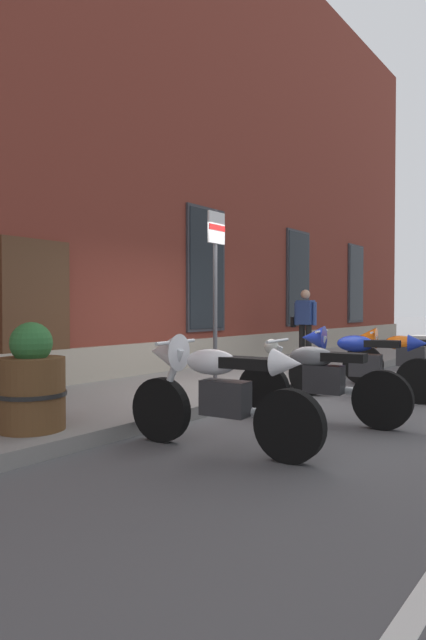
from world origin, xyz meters
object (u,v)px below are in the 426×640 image
Objects in this scene: motorcycle_white_sport at (214,388)px; barrel_planter at (32,385)px; pedestrian_blue_top at (305,320)px; motorcycle_blue_sport at (356,359)px; motorcycle_grey_naked at (318,381)px; motorcycle_orange_sport at (403,355)px; parking_sign at (216,275)px.

barrel_planter is at bearing 121.60° from motorcycle_white_sport.
pedestrian_blue_top reaches higher than barrel_planter.
pedestrian_blue_top is (3.52, 2.61, 0.46)m from motorcycle_blue_sport.
motorcycle_blue_sport is at bearing 8.04° from motorcycle_grey_naked.
motorcycle_blue_sport is 4.41m from pedestrian_blue_top.
motorcycle_orange_sport is 2.03× the size of barrel_planter.
motorcycle_white_sport is at bearing 179.89° from motorcycle_blue_sport.
motorcycle_grey_naked is 3.29m from motorcycle_orange_sport.
barrel_planter is (-5.87, 1.70, 0.04)m from motorcycle_orange_sport.
pedestrian_blue_top is 0.62× the size of parking_sign.
motorcycle_grey_naked is 3.12m from barrel_planter.
barrel_planter is (-2.58, 1.75, 0.11)m from motorcycle_grey_naked.
motorcycle_orange_sport reaches higher than motorcycle_grey_naked.
pedestrian_blue_top is (6.94, 2.61, 0.45)m from motorcycle_white_sport.
motorcycle_white_sport is 1.75m from barrel_planter.
motorcycle_white_sport is 7.42m from pedestrian_blue_top.
parking_sign is at bearing -167.13° from pedestrian_blue_top.
motorcycle_grey_naked is 0.81× the size of parking_sign.
barrel_planter is (-7.85, -1.11, -0.45)m from pedestrian_blue_top.
barrel_planter is (-2.93, 0.01, -1.20)m from parking_sign.
barrel_planter is at bearing 179.77° from parking_sign.
parking_sign is at bearing 150.26° from motorcycle_orange_sport.
motorcycle_blue_sport is at bearing -19.07° from barrel_planter.
barrel_planter is (-4.34, 1.50, 0.01)m from motorcycle_blue_sport.
motorcycle_blue_sport is (1.75, 0.25, 0.09)m from motorcycle_grey_naked.
motorcycle_blue_sport is at bearing 172.72° from motorcycle_orange_sport.
motorcycle_white_sport is at bearing 177.65° from motorcycle_orange_sport.
pedestrian_blue_top is at bearing 54.81° from motorcycle_orange_sport.
motorcycle_orange_sport is (3.29, 0.05, 0.07)m from motorcycle_grey_naked.
motorcycle_white_sport reaches higher than motorcycle_grey_naked.
barrel_planter is at bearing 163.90° from motorcycle_orange_sport.
pedestrian_blue_top reaches higher than motorcycle_orange_sport.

